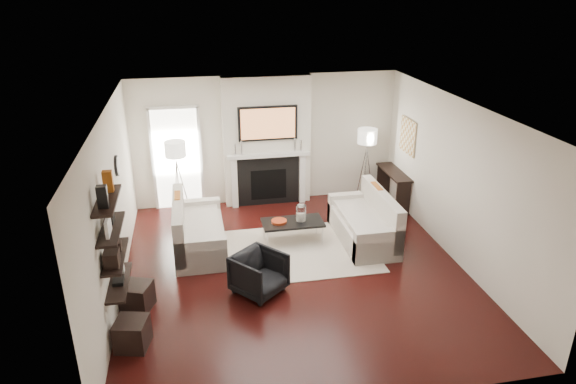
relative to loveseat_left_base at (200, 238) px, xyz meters
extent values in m
plane|color=black|center=(1.51, -1.04, -0.21)|extent=(6.00, 6.00, 0.00)
plane|color=white|center=(1.51, -1.04, 2.49)|extent=(6.00, 6.00, 0.00)
plane|color=silver|center=(1.51, 1.96, 1.14)|extent=(5.50, 0.00, 5.50)
plane|color=silver|center=(1.51, -4.04, 1.14)|extent=(5.50, 0.00, 5.50)
plane|color=silver|center=(-1.24, -1.04, 1.14)|extent=(0.00, 6.00, 6.00)
plane|color=silver|center=(4.26, -1.04, 1.14)|extent=(0.00, 6.00, 6.00)
cube|color=silver|center=(1.51, 1.84, 1.14)|extent=(1.80, 0.25, 2.70)
cube|color=black|center=(1.51, 1.70, 0.31)|extent=(1.30, 0.02, 1.04)
cube|color=black|center=(1.51, 1.70, 0.24)|extent=(0.75, 0.02, 0.65)
cube|color=white|center=(0.79, 1.67, 0.34)|extent=(0.12, 0.08, 1.10)
cube|color=white|center=(2.23, 1.67, 0.34)|extent=(0.12, 0.08, 1.10)
cube|color=white|center=(1.51, 1.65, 0.91)|extent=(1.70, 0.18, 0.07)
cube|color=black|center=(1.51, 1.68, 1.57)|extent=(1.20, 0.06, 0.70)
cube|color=#BF723F|center=(1.51, 1.65, 1.57)|extent=(1.10, 0.00, 0.62)
cylinder|color=silver|center=(0.96, 1.66, 1.09)|extent=(0.04, 0.04, 0.30)
cylinder|color=silver|center=(0.83, 1.66, 1.06)|extent=(0.04, 0.04, 0.24)
cylinder|color=silver|center=(2.06, 1.66, 1.09)|extent=(0.04, 0.04, 0.30)
cylinder|color=silver|center=(2.19, 1.66, 1.06)|extent=(0.04, 0.04, 0.24)
cube|color=white|center=(-0.34, 1.94, 0.84)|extent=(0.90, 0.02, 2.10)
cube|color=white|center=(-0.82, 1.92, 0.84)|extent=(0.06, 0.06, 2.16)
cube|color=white|center=(0.14, 1.92, 0.84)|extent=(0.06, 0.06, 2.16)
cube|color=white|center=(-0.34, 1.92, 1.92)|extent=(1.02, 0.06, 0.06)
cube|color=#BDAD9B|center=(1.73, -0.43, -0.20)|extent=(2.60, 2.00, 0.01)
cube|color=#BFB4A7|center=(0.00, 0.00, 0.00)|extent=(0.85, 1.80, 0.42)
cube|color=#BFB4A7|center=(-0.33, 0.00, 0.32)|extent=(0.18, 1.80, 0.80)
cube|color=#BFB4A7|center=(0.00, -0.81, 0.09)|extent=(0.85, 0.18, 0.60)
cube|color=#BFB4A7|center=(0.00, 0.81, 0.09)|extent=(0.85, 0.18, 0.60)
cube|color=#BFB4A7|center=(0.05, 0.00, 0.26)|extent=(0.63, 1.44, 0.10)
cube|color=#9D4F13|center=(-0.33, 0.30, 0.52)|extent=(0.10, 0.42, 0.42)
cube|color=black|center=(-0.33, -0.30, 0.51)|extent=(0.10, 0.40, 0.40)
cube|color=#BFB4A7|center=(2.94, -0.25, 0.00)|extent=(0.85, 1.80, 0.42)
cube|color=#BFB4A7|center=(3.28, -0.25, 0.32)|extent=(0.18, 1.80, 0.80)
cube|color=#BFB4A7|center=(2.94, -1.06, 0.09)|extent=(0.85, 0.18, 0.60)
cube|color=#BFB4A7|center=(2.94, 0.56, 0.09)|extent=(0.85, 0.18, 0.60)
cube|color=#BFB4A7|center=(2.89, -0.25, 0.26)|extent=(0.63, 1.44, 0.10)
cube|color=#9D4F13|center=(3.28, 0.05, 0.52)|extent=(0.10, 0.42, 0.42)
cube|color=black|center=(3.28, -0.55, 0.51)|extent=(0.10, 0.40, 0.40)
cube|color=black|center=(1.67, -0.09, 0.19)|extent=(1.10, 0.55, 0.04)
cylinder|color=silver|center=(1.17, -0.31, -0.02)|extent=(0.02, 0.02, 0.38)
cylinder|color=silver|center=(2.17, -0.31, -0.02)|extent=(0.02, 0.02, 0.38)
cylinder|color=silver|center=(1.17, 0.13, -0.02)|extent=(0.02, 0.02, 0.38)
cylinder|color=silver|center=(2.17, 0.13, -0.02)|extent=(0.02, 0.02, 0.38)
cylinder|color=white|center=(1.82, -0.09, 0.35)|extent=(0.18, 0.18, 0.32)
cylinder|color=white|center=(1.82, -0.09, 0.29)|extent=(0.11, 0.11, 0.17)
cylinder|color=#C34320|center=(1.42, -0.09, 0.24)|extent=(0.28, 0.28, 0.05)
imported|color=black|center=(0.84, -1.56, 0.14)|extent=(0.94, 0.93, 0.70)
cylinder|color=silver|center=(-0.34, 1.37, 0.39)|extent=(0.02, 0.02, 1.20)
cylinder|color=white|center=(-0.34, 1.37, 1.24)|extent=(0.40, 0.40, 0.30)
cylinder|color=silver|center=(-0.23, 1.37, 0.39)|extent=(0.25, 0.02, 1.23)
cylinder|color=silver|center=(-0.39, 1.46, 0.39)|extent=(0.14, 0.22, 1.23)
cylinder|color=silver|center=(-0.39, 1.27, 0.39)|extent=(0.14, 0.22, 1.23)
cylinder|color=silver|center=(3.56, 1.49, 0.39)|extent=(0.02, 0.02, 1.20)
cylinder|color=white|center=(3.56, 1.49, 1.24)|extent=(0.40, 0.40, 0.30)
cylinder|color=silver|center=(3.67, 1.49, 0.39)|extent=(0.25, 0.02, 1.23)
cylinder|color=silver|center=(3.51, 1.59, 0.39)|extent=(0.14, 0.22, 1.23)
cylinder|color=silver|center=(3.51, 1.40, 0.39)|extent=(0.14, 0.22, 1.23)
cube|color=black|center=(4.08, 1.18, 0.52)|extent=(0.35, 1.20, 0.04)
cube|color=black|center=(4.08, 0.63, 0.14)|extent=(0.30, 0.04, 0.71)
cube|color=black|center=(4.08, 1.73, 0.14)|extent=(0.30, 0.04, 0.71)
cube|color=tan|center=(4.24, 1.01, 1.34)|extent=(0.03, 0.70, 0.70)
cube|color=black|center=(-1.11, -2.04, 0.49)|extent=(0.25, 1.00, 0.03)
cube|color=black|center=(-1.11, -2.04, 0.89)|extent=(0.25, 1.00, 0.04)
cube|color=black|center=(-1.11, -2.04, 1.29)|extent=(0.25, 1.00, 0.04)
cube|color=black|center=(-1.11, -2.04, 1.69)|extent=(0.25, 1.00, 0.04)
cube|color=black|center=(-1.11, -2.29, 1.85)|extent=(0.12, 0.10, 0.28)
cube|color=#9D4F13|center=(-1.11, -1.78, 1.85)|extent=(0.12, 0.10, 0.28)
cube|color=white|center=(-1.11, -2.22, 1.42)|extent=(0.04, 0.30, 0.22)
cube|color=black|center=(-1.11, -1.86, 1.40)|extent=(0.04, 0.22, 0.18)
cube|color=black|center=(-1.11, -2.29, 1.01)|extent=(0.18, 0.25, 0.20)
cube|color=black|center=(-1.11, -1.90, 0.97)|extent=(0.15, 0.12, 0.12)
cube|color=black|center=(-1.11, -2.07, 0.53)|extent=(0.14, 0.20, 0.05)
cube|color=white|center=(-1.11, -1.80, 0.60)|extent=(0.10, 0.10, 0.18)
cylinder|color=black|center=(-1.22, -0.14, 1.49)|extent=(0.04, 0.34, 0.34)
cylinder|color=white|center=(-1.19, -0.14, 1.49)|extent=(0.01, 0.29, 0.29)
cube|color=black|center=(-0.96, -1.65, -0.01)|extent=(0.51, 0.51, 0.40)
cube|color=black|center=(-0.96, -2.51, -0.01)|extent=(0.48, 0.48, 0.40)
camera|label=1|loc=(-0.01, -8.24, 4.25)|focal=32.00mm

